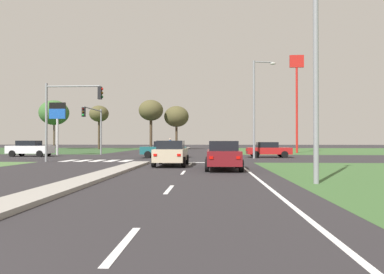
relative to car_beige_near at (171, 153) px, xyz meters
name	(u,v)px	position (x,y,z in m)	size (l,w,h in m)	color
ground_plane	(158,158)	(-2.37, 10.25, -0.82)	(200.00, 200.00, 0.00)	#282628
grass_verge_far_left	(30,150)	(-27.87, 34.75, -0.81)	(35.00, 35.00, 0.01)	#2D4C28
grass_verge_far_right	(338,151)	(23.13, 34.75, -0.81)	(35.00, 35.00, 0.01)	#385B2D
median_island_near	(86,180)	(-2.37, -8.75, -0.75)	(1.20, 22.00, 0.14)	gray
median_island_far	(181,150)	(-2.37, 35.25, -0.75)	(1.20, 36.00, 0.14)	gray
lane_dash_near	(123,244)	(1.13, -16.67, -0.81)	(0.14, 2.00, 0.01)	silver
lane_dash_second	(169,189)	(1.13, -10.67, -0.81)	(0.14, 2.00, 0.01)	silver
lane_dash_third	(183,173)	(1.13, -4.67, -0.81)	(0.14, 2.00, 0.01)	silver
lane_dash_fourth	(190,164)	(1.13, 1.33, -0.81)	(0.14, 2.00, 0.01)	silver
edge_line_right	(259,180)	(4.48, -7.75, -0.81)	(0.14, 24.00, 0.01)	silver
stop_bar_near	(196,162)	(1.43, 3.25, -0.81)	(6.40, 0.50, 0.01)	silver
crosswalk_bar_near	(69,161)	(-8.77, 5.05, -0.81)	(0.70, 2.80, 0.01)	silver
crosswalk_bar_second	(83,161)	(-7.62, 5.05, -0.81)	(0.70, 2.80, 0.01)	silver
crosswalk_bar_third	(97,161)	(-6.47, 5.05, -0.81)	(0.70, 2.80, 0.01)	silver
crosswalk_bar_fourth	(112,161)	(-5.32, 5.05, -0.81)	(0.70, 2.80, 0.01)	silver
crosswalk_bar_fifth	(126,161)	(-4.17, 5.05, -0.81)	(0.70, 2.80, 0.01)	silver
car_beige_near	(171,153)	(0.00, 0.00, 0.00)	(2.02, 4.52, 1.61)	#BCAD8E
car_teal_second	(164,149)	(-1.88, 10.65, -0.03)	(4.31, 2.06, 1.55)	#19565B
car_white_third	(30,148)	(-15.68, 11.97, 0.00)	(4.39, 1.94, 1.61)	silver
car_blue_fourth	(168,146)	(-4.61, 35.27, -0.06)	(2.07, 4.62, 1.47)	navy
car_red_fifth	(268,150)	(8.03, 11.26, -0.07)	(4.17, 1.98, 1.46)	#A31919
car_maroon_sixth	(223,155)	(3.20, -2.74, -0.01)	(1.97, 4.55, 1.59)	maroon
traffic_signal_far_left	(95,122)	(-9.97, 14.62, 2.85)	(0.32, 5.80, 5.20)	gray
traffic_signal_near_left	(66,108)	(-8.42, 3.65, 3.27)	(4.49, 0.32, 5.98)	gray
street_lamp_near	(317,55)	(6.54, -8.65, 4.03)	(1.39, 2.31, 8.57)	gray
street_lamp_second	(256,104)	(6.60, 9.30, 4.11)	(2.14, 0.59, 8.81)	gray
pedestrian_at_median	(170,144)	(-2.37, 19.77, 0.39)	(0.34, 0.34, 1.76)	#9E8966
fastfood_pole_sign	(297,82)	(13.75, 23.45, 8.37)	(1.80, 0.40, 12.72)	red
fuel_price_totem	(57,117)	(-14.44, 15.43, 3.44)	(1.80, 0.24, 5.83)	silver
treeline_near	(54,113)	(-27.07, 41.93, 6.07)	(5.49, 5.49, 9.24)	#423323
treeline_second	(99,114)	(-17.99, 40.65, 5.68)	(3.53, 3.53, 8.07)	#423323
treeline_third	(151,111)	(-7.84, 37.86, 6.01)	(4.27, 4.27, 8.72)	#423323
treeline_fourth	(176,117)	(-3.62, 40.50, 5.13)	(4.48, 4.48, 7.89)	#423323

